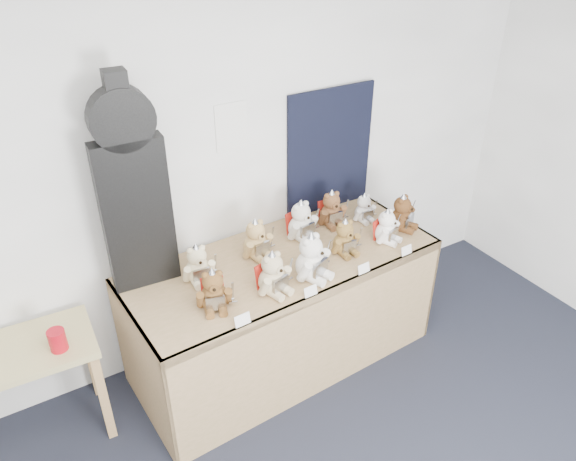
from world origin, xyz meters
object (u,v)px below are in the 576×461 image
teddy_back_centre_right (301,222)px  teddy_front_centre (312,259)px  teddy_front_far_left (214,291)px  teddy_back_left (198,265)px  teddy_front_left (273,275)px  teddy_back_right (331,210)px  red_cup (57,340)px  teddy_back_end (364,209)px  teddy_front_right (345,238)px  teddy_back_centre_left (256,240)px  display_table (290,288)px  guitar_case (133,188)px  side_table (20,368)px  teddy_front_end (402,214)px  teddy_front_far_right (387,228)px

teddy_back_centre_right → teddy_front_centre: bearing=-124.2°
teddy_front_far_left → teddy_back_left: teddy_front_far_left is taller
teddy_back_centre_right → teddy_front_left: bearing=-147.6°
teddy_back_right → red_cup: bearing=-172.0°
teddy_back_end → teddy_front_right: bearing=-143.3°
teddy_front_centre → teddy_back_centre_left: 0.40m
red_cup → teddy_back_centre_left: size_ratio=0.44×
display_table → teddy_back_right: size_ratio=7.31×
teddy_front_centre → teddy_back_centre_left: bearing=94.2°
teddy_back_centre_left → red_cup: bearing=172.6°
teddy_back_left → guitar_case: bearing=152.7°
side_table → teddy_front_end: 2.50m
side_table → guitar_case: 1.17m
teddy_front_far_left → teddy_front_left: teddy_front_left is taller
teddy_back_right → teddy_back_end: size_ratio=1.25×
teddy_back_right → teddy_back_centre_left: bearing=-169.1°
side_table → teddy_back_centre_right: (1.82, -0.01, 0.38)m
red_cup → teddy_front_far_left: (0.80, -0.27, 0.18)m
display_table → teddy_back_left: teddy_back_left is taller
teddy_back_end → teddy_front_centre: bearing=-151.0°
teddy_front_far_left → teddy_front_end: (1.44, 0.12, 0.00)m
teddy_front_far_right → teddy_back_left: bearing=149.1°
teddy_front_far_right → teddy_back_centre_left: teddy_back_centre_left is taller
teddy_front_left → teddy_front_end: 1.10m
teddy_front_left → teddy_front_far_left: bearing=158.1°
teddy_front_end → teddy_back_right: size_ratio=1.00×
teddy_front_centre → teddy_front_left: bearing=159.8°
display_table → teddy_front_left: size_ratio=6.94×
teddy_front_end → teddy_front_right: bearing=159.1°
teddy_back_right → display_table: bearing=-147.2°
red_cup → teddy_back_right: (1.87, 0.14, 0.19)m
teddy_front_far_left → teddy_back_centre_right: teddy_back_centre_right is taller
teddy_front_far_left → teddy_back_end: size_ratio=1.24×
teddy_front_far_left → teddy_back_centre_left: size_ratio=0.97×
teddy_front_end → teddy_front_far_right: bearing=174.5°
teddy_back_end → teddy_front_far_right: bearing=-97.3°
red_cup → teddy_front_centre: bearing=-12.0°
display_table → guitar_case: 1.16m
guitar_case → teddy_front_end: size_ratio=4.52×
display_table → teddy_back_right: teddy_back_right is taller
teddy_front_far_right → teddy_back_left: teddy_back_left is taller
teddy_front_centre → guitar_case: bearing=130.0°
side_table → teddy_back_left: bearing=-2.5°
teddy_front_end → teddy_back_centre_right: teddy_back_centre_right is taller
teddy_front_far_left → teddy_front_right: size_ratio=1.06×
teddy_back_centre_right → display_table: bearing=-144.5°
teddy_front_far_left → teddy_back_end: teddy_front_far_left is taller
teddy_front_right → teddy_front_end: 0.50m
teddy_front_centre → teddy_front_far_left: bearing=155.5°
display_table → side_table: (-1.58, 0.25, -0.09)m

